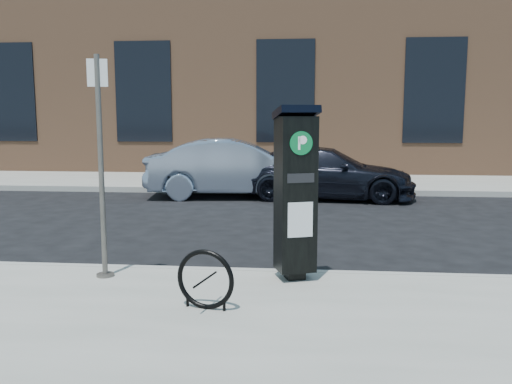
# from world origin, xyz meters

# --- Properties ---
(ground) EXTENTS (120.00, 120.00, 0.00)m
(ground) POSITION_xyz_m (0.00, 0.00, 0.00)
(ground) COLOR black
(ground) RESTS_ON ground
(sidewalk_far) EXTENTS (60.00, 12.00, 0.15)m
(sidewalk_far) POSITION_xyz_m (0.00, 14.00, 0.07)
(sidewalk_far) COLOR gray
(sidewalk_far) RESTS_ON ground
(curb_near) EXTENTS (60.00, 0.12, 0.16)m
(curb_near) POSITION_xyz_m (0.00, -0.02, 0.07)
(curb_near) COLOR #9E9B93
(curb_near) RESTS_ON ground
(curb_far) EXTENTS (60.00, 0.12, 0.16)m
(curb_far) POSITION_xyz_m (0.00, 8.02, 0.07)
(curb_far) COLOR #9E9B93
(curb_far) RESTS_ON ground
(building) EXTENTS (28.00, 10.05, 8.25)m
(building) POSITION_xyz_m (-0.00, 17.00, 4.15)
(building) COLOR #916042
(building) RESTS_ON ground
(parking_kiosk) EXTENTS (0.61, 0.57, 2.15)m
(parking_kiosk) POSITION_xyz_m (0.62, -0.35, 1.25)
(parking_kiosk) COLOR black
(parking_kiosk) RESTS_ON sidewalk_near
(sign_pole) EXTENTS (0.24, 0.22, 2.75)m
(sign_pole) POSITION_xyz_m (-1.78, -0.48, 1.52)
(sign_pole) COLOR #54504A
(sign_pole) RESTS_ON sidewalk_near
(bike_rack) EXTENTS (0.64, 0.20, 0.65)m
(bike_rack) POSITION_xyz_m (-0.29, -1.52, 0.46)
(bike_rack) COLOR black
(bike_rack) RESTS_ON sidewalk_near
(car_silver) EXTENTS (4.88, 2.15, 1.56)m
(car_silver) POSITION_xyz_m (-1.13, 7.40, 0.78)
(car_silver) COLOR gray
(car_silver) RESTS_ON ground
(car_dark) EXTENTS (4.80, 2.28, 1.35)m
(car_dark) POSITION_xyz_m (1.23, 7.33, 0.68)
(car_dark) COLOR black
(car_dark) RESTS_ON ground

